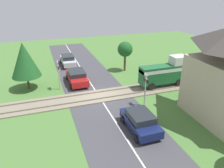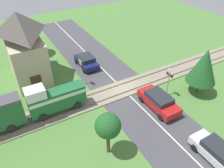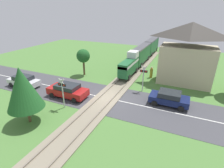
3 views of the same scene
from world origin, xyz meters
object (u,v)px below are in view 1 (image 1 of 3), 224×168
at_px(car_behind_queue, 68,60).
at_px(pedestrian_by_station, 189,91).
at_px(car_near_crossing, 77,77).
at_px(train, 224,63).
at_px(car_far_side, 140,121).
at_px(crossing_signal_west_approach, 58,72).
at_px(crossing_signal_east_approach, 145,85).

height_order(car_behind_queue, pedestrian_by_station, pedestrian_by_station).
height_order(car_near_crossing, car_behind_queue, car_near_crossing).
bearing_deg(train, car_far_side, -65.26).
bearing_deg(crossing_signal_west_approach, car_behind_queue, 165.46).
xyz_separation_m(train, crossing_signal_east_approach, (3.10, -11.94, 0.15)).
relative_size(car_far_side, car_behind_queue, 0.93).
bearing_deg(crossing_signal_west_approach, pedestrian_by_station, 62.63).
relative_size(car_far_side, pedestrian_by_station, 2.44).
bearing_deg(crossing_signal_west_approach, train, 80.73).
bearing_deg(train, car_near_crossing, -104.00).
xyz_separation_m(train, car_near_crossing, (-4.21, -16.89, -1.09)).
height_order(crossing_signal_west_approach, pedestrian_by_station, crossing_signal_west_approach).
relative_size(car_behind_queue, crossing_signal_east_approach, 1.33).
xyz_separation_m(car_near_crossing, car_far_side, (10.67, 2.88, -0.03)).
bearing_deg(car_near_crossing, car_far_side, 15.11).
relative_size(train, crossing_signal_west_approach, 6.68).
distance_m(train, car_near_crossing, 17.44).
distance_m(car_behind_queue, crossing_signal_west_approach, 8.35).
xyz_separation_m(train, car_far_side, (6.46, -14.01, -1.12)).
relative_size(car_near_crossing, car_behind_queue, 1.08).
xyz_separation_m(car_far_side, pedestrian_by_station, (-3.40, 6.94, -0.03)).
bearing_deg(train, crossing_signal_west_approach, -99.27).
bearing_deg(car_far_side, train, 114.74).
bearing_deg(crossing_signal_east_approach, crossing_signal_west_approach, -131.41).
height_order(car_behind_queue, crossing_signal_west_approach, crossing_signal_west_approach).
bearing_deg(crossing_signal_west_approach, car_far_side, 27.39).
distance_m(car_near_crossing, crossing_signal_west_approach, 2.66).
relative_size(train, car_behind_queue, 5.04).
bearing_deg(pedestrian_by_station, car_near_crossing, -126.51).
distance_m(train, car_behind_queue, 20.24).
relative_size(car_behind_queue, crossing_signal_west_approach, 1.33).
relative_size(train, crossing_signal_east_approach, 6.68).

